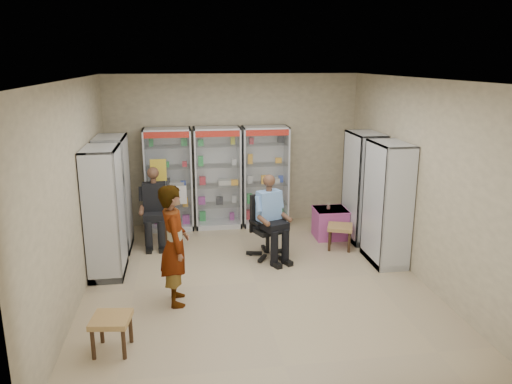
{
  "coord_description": "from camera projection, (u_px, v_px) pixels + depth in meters",
  "views": [
    {
      "loc": [
        -1.03,
        -6.85,
        3.25
      ],
      "look_at": [
        0.11,
        0.7,
        1.23
      ],
      "focal_mm": 35.0,
      "sensor_mm": 36.0,
      "label": 1
    }
  ],
  "objects": [
    {
      "name": "cabinet_back_right",
      "position": [
        265.0,
        176.0,
        9.97
      ],
      "size": [
        0.9,
        0.5,
        2.0
      ],
      "primitive_type": "cube",
      "color": "#ACAEB3",
      "rests_on": "floor"
    },
    {
      "name": "pink_trunk",
      "position": [
        330.0,
        223.0,
        9.38
      ],
      "size": [
        0.59,
        0.57,
        0.56
      ],
      "primitive_type": "cube",
      "rotation": [
        0.0,
        0.0,
        -0.02
      ],
      "color": "#A7427E",
      "rests_on": "floor"
    },
    {
      "name": "wooden_chair",
      "position": [
        156.0,
        218.0,
        9.09
      ],
      "size": [
        0.42,
        0.42,
        0.94
      ],
      "primitive_type": "cube",
      "color": "black",
      "rests_on": "floor"
    },
    {
      "name": "cabinet_left_far",
      "position": [
        114.0,
        194.0,
        8.67
      ],
      "size": [
        0.9,
        0.5,
        2.0
      ],
      "primitive_type": "cube",
      "rotation": [
        0.0,
        0.0,
        -1.57
      ],
      "color": "silver",
      "rests_on": "floor"
    },
    {
      "name": "office_chair",
      "position": [
        268.0,
        226.0,
        8.41
      ],
      "size": [
        0.75,
        0.75,
        1.06
      ],
      "primitive_type": "cube",
      "rotation": [
        0.0,
        0.0,
        0.38
      ],
      "color": "black",
      "rests_on": "floor"
    },
    {
      "name": "cabinet_right_near",
      "position": [
        387.0,
        204.0,
        8.07
      ],
      "size": [
        0.9,
        0.5,
        2.0
      ],
      "primitive_type": "cube",
      "rotation": [
        0.0,
        0.0,
        1.57
      ],
      "color": "#A4A5AB",
      "rests_on": "floor"
    },
    {
      "name": "cabinet_left_near",
      "position": [
        105.0,
        212.0,
        7.62
      ],
      "size": [
        0.9,
        0.5,
        2.0
      ],
      "primitive_type": "cube",
      "rotation": [
        0.0,
        0.0,
        -1.57
      ],
      "color": "silver",
      "rests_on": "floor"
    },
    {
      "name": "cabinet_back_mid",
      "position": [
        218.0,
        178.0,
        9.83
      ],
      "size": [
        0.9,
        0.5,
        2.0
      ],
      "primitive_type": "cube",
      "color": "silver",
      "rests_on": "floor"
    },
    {
      "name": "room_shell",
      "position": [
        256.0,
        154.0,
        7.02
      ],
      "size": [
        5.02,
        6.02,
        3.01
      ],
      "color": "#BFB18E",
      "rests_on": "ground"
    },
    {
      "name": "seated_customer",
      "position": [
        155.0,
        208.0,
        9.0
      ],
      "size": [
        0.44,
        0.6,
        1.34
      ],
      "primitive_type": null,
      "color": "black",
      "rests_on": "floor"
    },
    {
      "name": "floor",
      "position": [
        256.0,
        282.0,
        7.53
      ],
      "size": [
        6.0,
        6.0,
        0.0
      ],
      "primitive_type": "plane",
      "color": "tan",
      "rests_on": "ground"
    },
    {
      "name": "cabinet_back_left",
      "position": [
        169.0,
        180.0,
        9.69
      ],
      "size": [
        0.9,
        0.5,
        2.0
      ],
      "primitive_type": "cube",
      "color": "#A0A2A7",
      "rests_on": "floor"
    },
    {
      "name": "seated_shopkeeper",
      "position": [
        268.0,
        219.0,
        8.33
      ],
      "size": [
        0.64,
        0.74,
        1.35
      ],
      "primitive_type": null,
      "rotation": [
        0.0,
        0.0,
        0.38
      ],
      "color": "#659DC9",
      "rests_on": "floor"
    },
    {
      "name": "woven_stool_a",
      "position": [
        340.0,
        237.0,
        8.85
      ],
      "size": [
        0.54,
        0.54,
        0.43
      ],
      "primitive_type": "cube",
      "rotation": [
        0.0,
        0.0,
        -0.35
      ],
      "color": "olive",
      "rests_on": "floor"
    },
    {
      "name": "standing_man",
      "position": [
        175.0,
        245.0,
        6.71
      ],
      "size": [
        0.45,
        0.64,
        1.67
      ],
      "primitive_type": "imported",
      "rotation": [
        0.0,
        0.0,
        1.65
      ],
      "color": "#98999B",
      "rests_on": "floor"
    },
    {
      "name": "woven_stool_b",
      "position": [
        112.0,
        334.0,
        5.71
      ],
      "size": [
        0.48,
        0.48,
        0.43
      ],
      "primitive_type": "cube",
      "rotation": [
        0.0,
        0.0,
        -0.13
      ],
      "color": "tan",
      "rests_on": "floor"
    },
    {
      "name": "tea_glass",
      "position": [
        328.0,
        206.0,
        9.31
      ],
      "size": [
        0.07,
        0.07,
        0.09
      ],
      "primitive_type": "cylinder",
      "color": "#4F2706",
      "rests_on": "pink_trunk"
    },
    {
      "name": "cabinet_right_far",
      "position": [
        363.0,
        187.0,
        9.12
      ],
      "size": [
        0.9,
        0.5,
        2.0
      ],
      "primitive_type": "cube",
      "rotation": [
        0.0,
        0.0,
        1.57
      ],
      "color": "#A0A3A7",
      "rests_on": "floor"
    }
  ]
}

